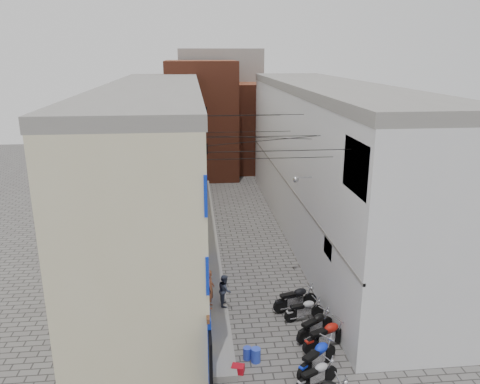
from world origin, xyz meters
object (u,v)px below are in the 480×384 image
object	(u,v)px
person_a	(210,289)
motorcycle_f	(304,309)
red_crate	(238,369)
motorcycle_g	(295,297)
motorcycle_d	(326,334)
motorcycle_b	(317,374)
person_b	(225,290)
motorcycle_c	(317,356)
water_jug_far	(247,353)
water_jug_near	(256,355)
motorcycle_e	(315,324)

from	to	relation	value
person_a	motorcycle_f	bearing A→B (deg)	-104.18
motorcycle_f	red_crate	distance (m)	4.34
motorcycle_g	motorcycle_d	bearing A→B (deg)	-4.82
motorcycle_b	motorcycle_f	world-z (taller)	motorcycle_f
person_a	person_b	distance (m)	0.68
motorcycle_c	motorcycle_b	bearing A→B (deg)	-54.17
person_b	water_jug_far	bearing A→B (deg)	-170.59
motorcycle_g	water_jug_near	bearing A→B (deg)	-48.90
motorcycle_b	person_a	bearing A→B (deg)	-172.73
motorcycle_e	motorcycle_g	xyz separation A→B (m)	(-0.33, 2.04, 0.03)
water_jug_far	red_crate	distance (m)	0.82
motorcycle_d	motorcycle_b	bearing A→B (deg)	-46.97
motorcycle_b	red_crate	world-z (taller)	motorcycle_b
person_a	water_jug_near	xyz separation A→B (m)	(1.50, -3.52, -0.84)
motorcycle_d	water_jug_near	bearing A→B (deg)	-102.46
water_jug_far	motorcycle_d	bearing A→B (deg)	6.06
motorcycle_b	water_jug_near	distance (m)	2.38
person_a	person_b	bearing A→B (deg)	-78.35
motorcycle_c	motorcycle_e	bearing A→B (deg)	128.64
motorcycle_c	motorcycle_f	bearing A→B (deg)	135.67
person_a	motorcycle_d	bearing A→B (deg)	-125.40
motorcycle_c	person_a	xyz separation A→B (m)	(-3.54, 4.22, 0.52)
motorcycle_e	motorcycle_c	bearing A→B (deg)	-45.92
motorcycle_f	person_a	size ratio (longest dim) A/B	1.01
motorcycle_d	motorcycle_g	world-z (taller)	motorcycle_d
motorcycle_f	person_b	xyz separation A→B (m)	(-3.21, 1.12, 0.44)
motorcycle_e	person_a	distance (m)	4.61
motorcycle_g	motorcycle_f	bearing A→B (deg)	-1.69
motorcycle_b	motorcycle_d	bearing A→B (deg)	129.98
motorcycle_f	person_b	distance (m)	3.43
motorcycle_b	motorcycle_c	distance (m)	0.84
motorcycle_c	red_crate	distance (m)	2.79
motorcycle_f	motorcycle_d	bearing A→B (deg)	-1.62
motorcycle_b	motorcycle_g	size ratio (longest dim) A/B	0.85
water_jug_far	motorcycle_b	bearing A→B (deg)	-38.83
motorcycle_f	water_jug_far	distance (m)	3.55
water_jug_far	red_crate	world-z (taller)	water_jug_far
person_a	red_crate	world-z (taller)	person_a
person_a	motorcycle_b	bearing A→B (deg)	-146.43
motorcycle_c	water_jug_near	world-z (taller)	motorcycle_c
motorcycle_d	person_b	bearing A→B (deg)	-154.52
person_b	water_jug_near	bearing A→B (deg)	-166.65
person_a	person_b	xyz separation A→B (m)	(0.65, 0.13, -0.17)
motorcycle_d	red_crate	world-z (taller)	motorcycle_d
red_crate	water_jug_near	bearing A→B (deg)	36.36
motorcycle_d	motorcycle_g	xyz separation A→B (m)	(-0.55, 2.82, -0.01)
motorcycle_b	water_jug_far	bearing A→B (deg)	-154.98
water_jug_near	water_jug_far	xyz separation A→B (m)	(-0.29, 0.19, -0.04)
motorcycle_d	water_jug_near	distance (m)	2.78
motorcycle_b	motorcycle_d	xyz separation A→B (m)	(0.89, 2.02, 0.10)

